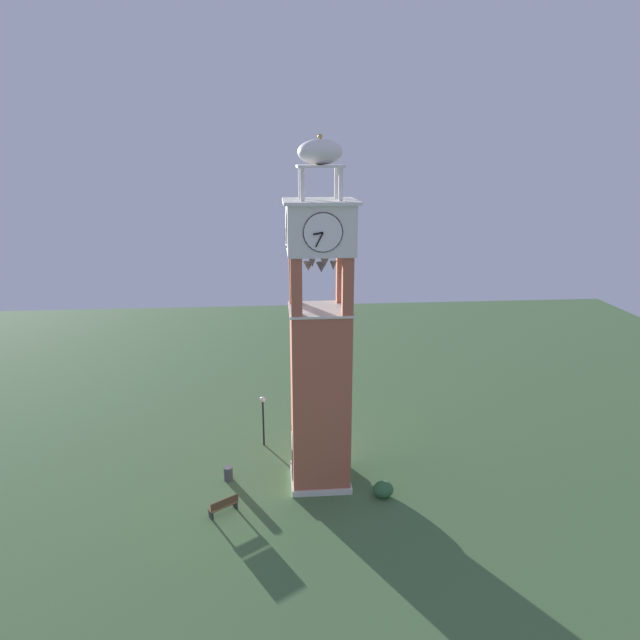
# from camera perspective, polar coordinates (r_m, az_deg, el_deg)

# --- Properties ---
(ground) EXTENTS (80.00, 80.00, 0.00)m
(ground) POSITION_cam_1_polar(r_m,az_deg,el_deg) (33.85, -0.00, -15.86)
(ground) COLOR #476B3D
(clock_tower) EXTENTS (3.74, 3.74, 19.05)m
(clock_tower) POSITION_cam_1_polar(r_m,az_deg,el_deg) (30.41, -0.00, -3.20)
(clock_tower) COLOR #AD5B42
(clock_tower) RESTS_ON ground
(park_bench) EXTENTS (1.26, 1.57, 0.95)m
(park_bench) POSITION_cam_1_polar(r_m,az_deg,el_deg) (31.28, -9.74, -18.05)
(park_bench) COLOR brown
(park_bench) RESTS_ON ground
(lamp_post) EXTENTS (0.36, 0.36, 3.39)m
(lamp_post) POSITION_cam_1_polar(r_m,az_deg,el_deg) (36.45, -5.80, -9.19)
(lamp_post) COLOR black
(lamp_post) RESTS_ON ground
(trash_bin) EXTENTS (0.52, 0.52, 0.80)m
(trash_bin) POSITION_cam_1_polar(r_m,az_deg,el_deg) (34.05, -9.28, -15.10)
(trash_bin) COLOR #4C4C51
(trash_bin) RESTS_ON ground
(shrub_near_entry) EXTENTS (1.12, 1.12, 0.82)m
(shrub_near_entry) POSITION_cam_1_polar(r_m,az_deg,el_deg) (32.45, 6.44, -16.68)
(shrub_near_entry) COLOR #336638
(shrub_near_entry) RESTS_ON ground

